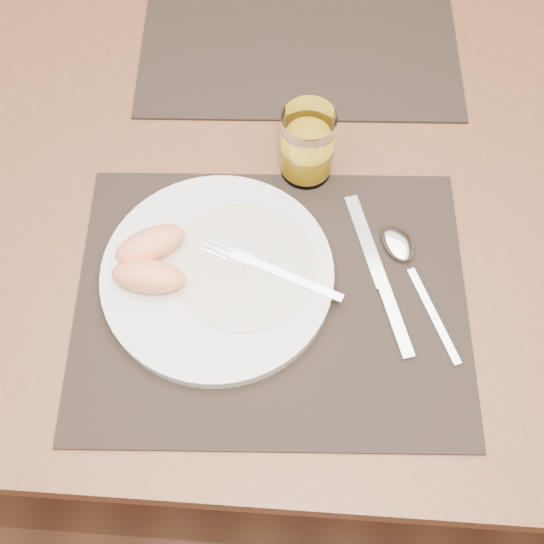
{
  "coord_description": "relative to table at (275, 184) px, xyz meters",
  "views": [
    {
      "loc": [
        0.03,
        -0.55,
        1.46
      ],
      "look_at": [
        0.01,
        -0.19,
        0.77
      ],
      "focal_mm": 45.0,
      "sensor_mm": 36.0,
      "label": 1
    }
  ],
  "objects": [
    {
      "name": "fork",
      "position": [
        -0.01,
        -0.19,
        0.11
      ],
      "size": [
        0.17,
        0.08,
        0.0
      ],
      "color": "silver",
      "rests_on": "plate"
    },
    {
      "name": "plate",
      "position": [
        -0.05,
        -0.2,
        0.1
      ],
      "size": [
        0.27,
        0.27,
        0.02
      ],
      "primitive_type": "cylinder",
      "color": "white",
      "rests_on": "placemat_near"
    },
    {
      "name": "placemat_near",
      "position": [
        0.01,
        -0.22,
        0.09
      ],
      "size": [
        0.47,
        0.37,
        0.0
      ],
      "primitive_type": "cube",
      "rotation": [
        0.0,
        0.0,
        0.05
      ],
      "color": "black",
      "rests_on": "table"
    },
    {
      "name": "table",
      "position": [
        0.0,
        0.0,
        0.0
      ],
      "size": [
        1.4,
        0.9,
        0.75
      ],
      "color": "brown",
      "rests_on": "ground"
    },
    {
      "name": "plate_dressing",
      "position": [
        -0.02,
        -0.19,
        0.1
      ],
      "size": [
        0.17,
        0.17,
        0.0
      ],
      "color": "white",
      "rests_on": "plate"
    },
    {
      "name": "placemat_far",
      "position": [
        0.02,
        0.22,
        0.09
      ],
      "size": [
        0.47,
        0.37,
        0.0
      ],
      "primitive_type": "cube",
      "rotation": [
        0.0,
        0.0,
        0.05
      ],
      "color": "black",
      "rests_on": "table"
    },
    {
      "name": "spoon",
      "position": [
        0.16,
        -0.15,
        0.09
      ],
      "size": [
        0.1,
        0.18,
        0.01
      ],
      "color": "silver",
      "rests_on": "placemat_near"
    },
    {
      "name": "grapefruit_wedges",
      "position": [
        -0.13,
        -0.2,
        0.12
      ],
      "size": [
        0.09,
        0.1,
        0.03
      ],
      "color": "#FF9868",
      "rests_on": "plate"
    },
    {
      "name": "juice_glass",
      "position": [
        0.04,
        -0.03,
        0.13
      ],
      "size": [
        0.07,
        0.07,
        0.1
      ],
      "color": "white",
      "rests_on": "placemat_near"
    },
    {
      "name": "ground",
      "position": [
        0.0,
        0.0,
        -0.67
      ],
      "size": [
        5.0,
        5.0,
        0.0
      ],
      "primitive_type": "plane",
      "color": "brown",
      "rests_on": "ground"
    },
    {
      "name": "knife",
      "position": [
        0.14,
        -0.2,
        0.09
      ],
      "size": [
        0.08,
        0.21,
        0.01
      ],
      "color": "silver",
      "rests_on": "placemat_near"
    }
  ]
}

